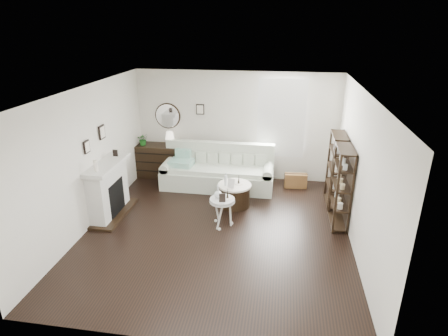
% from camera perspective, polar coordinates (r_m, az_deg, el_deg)
% --- Properties ---
extents(room, '(5.50, 5.50, 5.50)m').
position_cam_1_polar(room, '(9.20, 6.42, 7.56)').
color(room, black).
rests_on(room, ground).
extents(fireplace, '(0.50, 1.40, 1.84)m').
position_cam_1_polar(fireplace, '(8.06, -17.12, -3.35)').
color(fireplace, silver).
rests_on(fireplace, ground).
extents(shelf_unit_far, '(0.30, 0.80, 1.60)m').
position_cam_1_polar(shelf_unit_far, '(8.42, 16.68, -0.28)').
color(shelf_unit_far, black).
rests_on(shelf_unit_far, ground).
extents(shelf_unit_near, '(0.30, 0.80, 1.60)m').
position_cam_1_polar(shelf_unit_near, '(7.59, 17.44, -2.79)').
color(shelf_unit_near, black).
rests_on(shelf_unit_near, ground).
extents(sofa, '(2.68, 0.93, 1.04)m').
position_cam_1_polar(sofa, '(9.11, -0.92, -0.73)').
color(sofa, beige).
rests_on(sofa, ground).
extents(quilt, '(0.58, 0.49, 0.14)m').
position_cam_1_polar(quilt, '(9.08, -6.52, 0.81)').
color(quilt, '#238363').
rests_on(quilt, sofa).
extents(suitcase, '(0.54, 0.22, 0.36)m').
position_cam_1_polar(suitcase, '(9.25, 10.86, -1.91)').
color(suitcase, brown).
rests_on(suitcase, ground).
extents(dresser, '(1.27, 0.54, 0.85)m').
position_cam_1_polar(dresser, '(9.84, -10.13, 1.14)').
color(dresser, black).
rests_on(dresser, ground).
extents(table_lamp, '(0.23, 0.23, 0.37)m').
position_cam_1_polar(table_lamp, '(9.53, -8.25, 4.44)').
color(table_lamp, white).
rests_on(table_lamp, dresser).
extents(potted_plant, '(0.33, 0.31, 0.30)m').
position_cam_1_polar(potted_plant, '(9.71, -12.22, 4.31)').
color(potted_plant, '#1C631E').
rests_on(potted_plant, dresser).
extents(drum_table, '(0.73, 0.73, 0.50)m').
position_cam_1_polar(drum_table, '(8.20, 1.61, -4.10)').
color(drum_table, black).
rests_on(drum_table, ground).
extents(pedestal_table, '(0.50, 0.50, 0.60)m').
position_cam_1_polar(pedestal_table, '(7.27, -0.27, -5.06)').
color(pedestal_table, white).
rests_on(pedestal_table, ground).
extents(eiffel_drum, '(0.12, 0.12, 0.17)m').
position_cam_1_polar(eiffel_drum, '(8.09, 2.25, -1.85)').
color(eiffel_drum, black).
rests_on(eiffel_drum, drum_table).
extents(bottle_drum, '(0.07, 0.07, 0.29)m').
position_cam_1_polar(bottle_drum, '(7.98, 0.27, -1.71)').
color(bottle_drum, silver).
rests_on(bottle_drum, drum_table).
extents(card_frame_drum, '(0.16, 0.10, 0.20)m').
position_cam_1_polar(card_frame_drum, '(7.89, 1.10, -2.34)').
color(card_frame_drum, silver).
rests_on(card_frame_drum, drum_table).
extents(eiffel_ped, '(0.13, 0.13, 0.18)m').
position_cam_1_polar(eiffel_ped, '(7.22, 0.53, -3.99)').
color(eiffel_ped, black).
rests_on(eiffel_ped, pedestal_table).
extents(flask_ped, '(0.15, 0.15, 0.27)m').
position_cam_1_polar(flask_ped, '(7.22, -0.92, -3.60)').
color(flask_ped, silver).
rests_on(flask_ped, pedestal_table).
extents(card_frame_ped, '(0.13, 0.07, 0.17)m').
position_cam_1_polar(card_frame_ped, '(7.09, -0.27, -4.57)').
color(card_frame_ped, black).
rests_on(card_frame_ped, pedestal_table).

